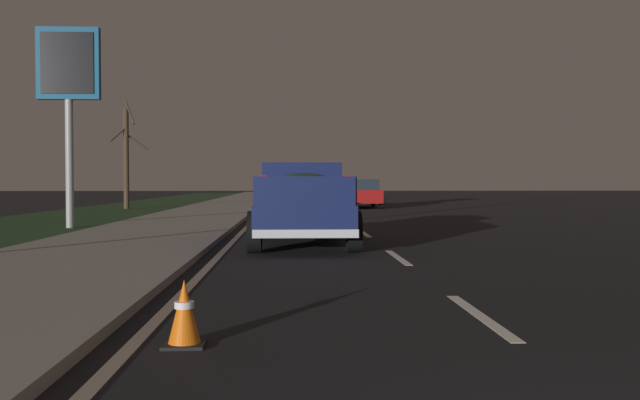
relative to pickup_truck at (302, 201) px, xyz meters
name	(u,v)px	position (x,y,z in m)	size (l,w,h in m)	color
ground	(337,214)	(13.91, -1.75, -0.98)	(144.00, 144.00, 0.00)	black
sidewalk_shoulder	(207,213)	(13.91, 3.95, -0.92)	(108.00, 4.00, 0.12)	gray
grass_verge	(91,214)	(13.91, 8.95, -0.98)	(108.00, 6.00, 0.01)	#1E3819
lane_markings	(280,212)	(15.89, 0.80, -0.98)	(108.00, 3.54, 0.01)	silver
pickup_truck	(302,201)	(0.00, 0.00, 0.00)	(5.43, 2.30, 1.87)	#141E4C
sedan_red	(361,193)	(20.93, -3.58, -0.20)	(4.44, 2.10, 1.54)	maroon
sedan_silver	(296,195)	(16.59, 0.02, -0.20)	(4.42, 2.06, 1.54)	#B2B5BA
gas_price_sign	(69,79)	(5.51, 7.07, 3.59)	(0.27, 1.90, 6.14)	#99999E
bare_tree_far	(126,156)	(19.69, 8.82, 1.78)	(1.31, 1.78, 5.68)	#423323
traffic_cone_near	(184,313)	(-9.35, 1.19, -0.70)	(0.36, 0.36, 0.58)	black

